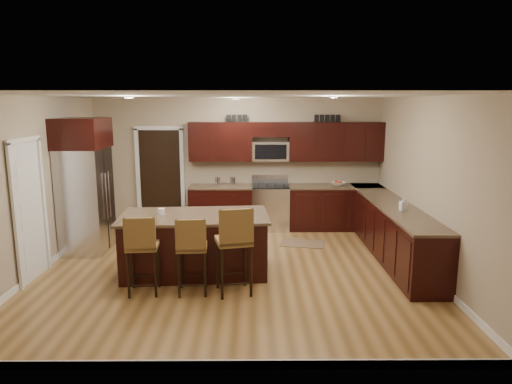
{
  "coord_description": "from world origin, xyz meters",
  "views": [
    {
      "loc": [
        0.32,
        -6.84,
        2.58
      ],
      "look_at": [
        0.37,
        0.4,
        1.18
      ],
      "focal_mm": 32.0,
      "sensor_mm": 36.0,
      "label": 1
    }
  ],
  "objects_px": {
    "range": "(270,207)",
    "stool_right": "(235,241)",
    "stool_left": "(142,246)",
    "island": "(195,246)",
    "refrigerator": "(85,184)",
    "stool_mid": "(192,247)"
  },
  "relations": [
    {
      "from": "range",
      "to": "stool_right",
      "type": "height_order",
      "value": "stool_right"
    },
    {
      "from": "stool_left",
      "to": "stool_right",
      "type": "relative_size",
      "value": 0.9
    },
    {
      "from": "range",
      "to": "stool_left",
      "type": "relative_size",
      "value": 0.99
    },
    {
      "from": "island",
      "to": "stool_right",
      "type": "bearing_deg",
      "value": -56.68
    },
    {
      "from": "island",
      "to": "refrigerator",
      "type": "relative_size",
      "value": 0.99
    },
    {
      "from": "refrigerator",
      "to": "stool_right",
      "type": "bearing_deg",
      "value": -35.89
    },
    {
      "from": "island",
      "to": "refrigerator",
      "type": "xyz_separation_m",
      "value": [
        -2.04,
        1.09,
        0.78
      ]
    },
    {
      "from": "island",
      "to": "stool_mid",
      "type": "relative_size",
      "value": 2.12
    },
    {
      "from": "island",
      "to": "stool_mid",
      "type": "distance_m",
      "value": 0.88
    },
    {
      "from": "island",
      "to": "range",
      "type": "bearing_deg",
      "value": 59.63
    },
    {
      "from": "range",
      "to": "stool_mid",
      "type": "height_order",
      "value": "range"
    },
    {
      "from": "island",
      "to": "stool_left",
      "type": "xyz_separation_m",
      "value": [
        -0.61,
        -0.85,
        0.27
      ]
    },
    {
      "from": "range",
      "to": "stool_left",
      "type": "height_order",
      "value": "stool_left"
    },
    {
      "from": "stool_mid",
      "to": "refrigerator",
      "type": "relative_size",
      "value": 0.46
    },
    {
      "from": "stool_left",
      "to": "stool_mid",
      "type": "distance_m",
      "value": 0.67
    },
    {
      "from": "range",
      "to": "refrigerator",
      "type": "relative_size",
      "value": 0.47
    },
    {
      "from": "stool_left",
      "to": "stool_right",
      "type": "bearing_deg",
      "value": -5.17
    },
    {
      "from": "refrigerator",
      "to": "range",
      "type": "bearing_deg",
      "value": 23.48
    },
    {
      "from": "stool_mid",
      "to": "stool_right",
      "type": "height_order",
      "value": "stool_right"
    },
    {
      "from": "stool_mid",
      "to": "stool_right",
      "type": "distance_m",
      "value": 0.59
    },
    {
      "from": "island",
      "to": "stool_right",
      "type": "relative_size",
      "value": 1.87
    },
    {
      "from": "range",
      "to": "island",
      "type": "height_order",
      "value": "range"
    }
  ]
}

